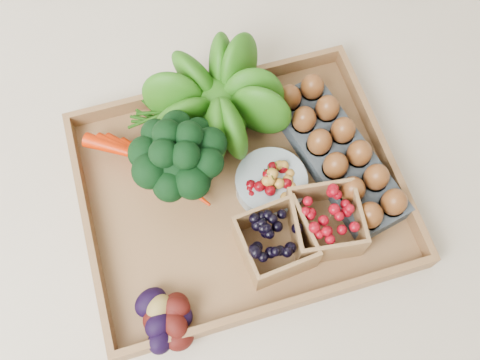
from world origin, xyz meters
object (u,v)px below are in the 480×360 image
object	(u,v)px
tray	(240,192)
broccoli	(182,168)
cherry_bowl	(271,183)
egg_carton	(336,156)

from	to	relation	value
tray	broccoli	distance (m)	0.12
broccoli	cherry_bowl	size ratio (longest dim) A/B	1.27
tray	cherry_bowl	bearing A→B (deg)	-10.13
cherry_bowl	broccoli	bearing A→B (deg)	160.71
broccoli	cherry_bowl	bearing A→B (deg)	-19.29
broccoli	egg_carton	world-z (taller)	broccoli
broccoli	tray	bearing A→B (deg)	-24.37
cherry_bowl	egg_carton	xyz separation A→B (m)	(0.13, 0.02, 0.00)
egg_carton	tray	bearing A→B (deg)	170.43
broccoli	egg_carton	size ratio (longest dim) A/B	0.52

